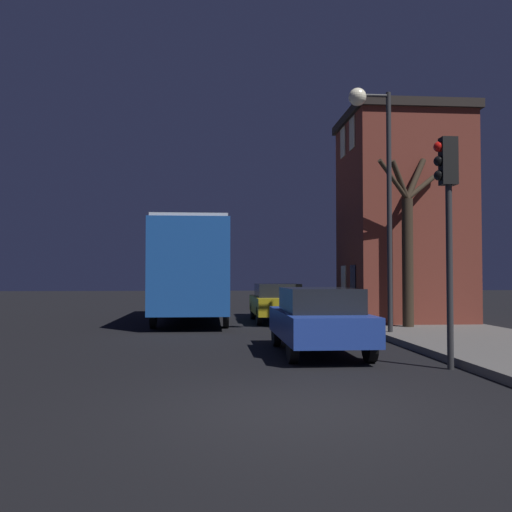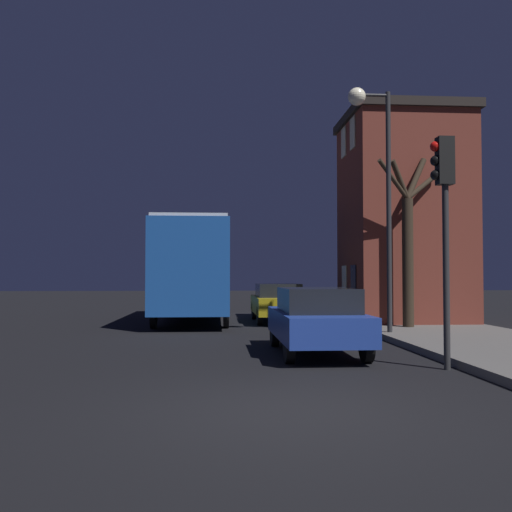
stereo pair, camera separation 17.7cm
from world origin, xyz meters
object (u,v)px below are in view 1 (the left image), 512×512
Objects in this scene: car_near_lane at (319,319)px; bus at (193,264)px; bare_tree at (408,242)px; car_mid_lane at (277,302)px; traffic_light at (447,202)px; streetlamp at (374,154)px.

bus is at bearing 108.21° from car_near_lane.
bus is at bearing 145.49° from bare_tree.
bare_tree reaches higher than car_mid_lane.
car_mid_lane is at bearing -11.36° from bus.
bus is 10.01m from car_near_lane.
traffic_light is at bearing -48.70° from car_near_lane.
streetlamp is at bearing -69.48° from car_mid_lane.
traffic_light is 0.98× the size of car_mid_lane.
car_mid_lane is at bearing 110.52° from streetlamp.
bus is (-5.11, 11.71, -0.92)m from traffic_light.
bus is 2.02× the size of car_mid_lane.
streetlamp is 3.28m from bare_tree.
traffic_light reaches higher than car_near_lane.
bus is (-6.84, 4.70, -0.60)m from bare_tree.
bare_tree is (1.73, 7.01, -0.32)m from traffic_light.
bare_tree is at bearing -47.94° from car_mid_lane.
traffic_light is (-0.18, -5.40, -2.09)m from streetlamp.
traffic_light is at bearing -91.93° from streetlamp.
traffic_light is 12.81m from bus.
streetlamp is 1.60× the size of car_near_lane.
traffic_light is 0.48× the size of bus.
bus is at bearing 168.64° from car_mid_lane.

